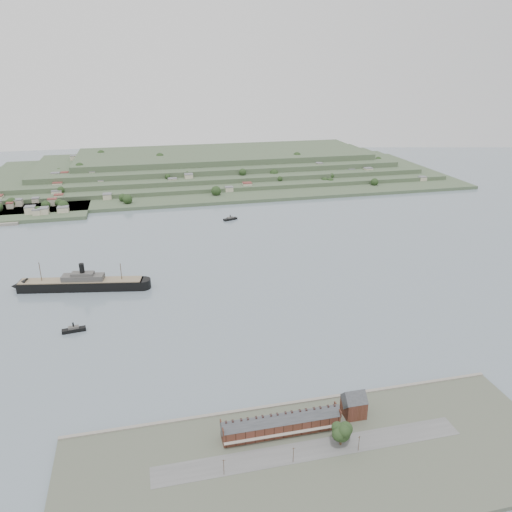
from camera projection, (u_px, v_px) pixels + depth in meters
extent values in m
plane|color=slate|center=(234.00, 286.00, 385.69)|extent=(1400.00, 1400.00, 0.00)
cube|color=#4C5142|center=(316.00, 462.00, 214.95)|extent=(220.00, 80.00, 2.00)
cube|color=gray|center=(290.00, 405.00, 250.18)|extent=(220.00, 2.00, 2.60)
cube|color=#595959|center=(311.00, 450.00, 220.00)|extent=(140.00, 12.00, 0.10)
cube|color=#49271A|center=(281.00, 426.00, 229.31)|extent=(55.00, 8.00, 7.00)
cube|color=#323539|center=(281.00, 420.00, 228.03)|extent=(55.60, 8.15, 8.15)
cube|color=#A49D91|center=(284.00, 434.00, 225.14)|extent=(55.00, 1.60, 0.25)
cube|color=#49271A|center=(222.00, 428.00, 221.82)|extent=(0.50, 8.40, 3.00)
cube|color=#49271A|center=(338.00, 409.00, 233.50)|extent=(0.50, 8.40, 3.00)
cube|color=black|center=(234.00, 423.00, 222.48)|extent=(0.90, 1.40, 3.20)
cube|color=black|center=(246.00, 421.00, 223.65)|extent=(0.90, 1.40, 3.20)
cube|color=black|center=(276.00, 417.00, 226.56)|extent=(0.90, 1.40, 3.20)
cube|color=black|center=(287.00, 415.00, 227.73)|extent=(0.90, 1.40, 3.20)
cube|color=black|center=(316.00, 410.00, 230.65)|extent=(0.90, 1.40, 3.20)
cube|color=black|center=(327.00, 409.00, 231.82)|extent=(0.90, 1.40, 3.20)
cube|color=#49271A|center=(354.00, 407.00, 240.52)|extent=(10.00, 10.00, 9.00)
cube|color=#323539|center=(354.00, 399.00, 238.88)|extent=(10.40, 10.18, 10.18)
cube|color=#374B32|center=(187.00, 181.00, 711.20)|extent=(760.00, 260.00, 4.00)
cube|color=#374B32|center=(198.00, 174.00, 736.46)|extent=(680.00, 220.00, 5.00)
cube|color=#374B32|center=(207.00, 167.00, 751.22)|extent=(600.00, 200.00, 6.00)
cube|color=#374B32|center=(215.00, 161.00, 765.62)|extent=(520.00, 180.00, 7.00)
cube|color=#374B32|center=(223.00, 154.00, 779.66)|extent=(440.00, 160.00, 8.00)
cube|color=#374B32|center=(21.00, 211.00, 569.08)|extent=(150.00, 90.00, 4.00)
cube|color=gray|center=(8.00, 223.00, 530.17)|extent=(22.00, 14.00, 2.80)
cube|color=black|center=(81.00, 285.00, 378.21)|extent=(93.21, 28.63, 7.19)
cone|color=black|center=(19.00, 286.00, 376.03)|extent=(14.33, 14.33, 12.33)
cylinder|color=black|center=(143.00, 284.00, 380.39)|extent=(12.33, 12.33, 7.19)
cube|color=#7D6D53|center=(81.00, 280.00, 376.78)|extent=(91.00, 27.25, 0.62)
cube|color=#484643|center=(83.00, 277.00, 376.05)|extent=(31.99, 14.60, 4.11)
cube|color=#484643|center=(83.00, 274.00, 375.04)|extent=(17.46, 10.01, 2.57)
cylinder|color=black|center=(82.00, 269.00, 373.61)|extent=(3.70, 3.70, 9.25)
cylinder|color=#463320|center=(40.00, 273.00, 372.91)|extent=(0.51, 0.51, 16.44)
cylinder|color=#463320|center=(121.00, 272.00, 376.09)|extent=(0.51, 0.51, 14.39)
cube|color=black|center=(74.00, 330.00, 319.70)|extent=(15.04, 5.70, 2.35)
cube|color=#484643|center=(74.00, 328.00, 319.05)|extent=(6.94, 3.92, 1.76)
cylinder|color=black|center=(73.00, 325.00, 318.34)|extent=(0.98, 0.98, 3.42)
cube|color=black|center=(230.00, 219.00, 543.81)|extent=(16.19, 9.52, 2.09)
cube|color=#484643|center=(230.00, 218.00, 543.23)|extent=(7.81, 5.71, 1.57)
cylinder|color=black|center=(230.00, 216.00, 542.60)|extent=(0.87, 0.87, 3.04)
cylinder|color=#463320|center=(341.00, 440.00, 222.57)|extent=(1.11, 1.11, 4.63)
sphere|color=black|center=(341.00, 433.00, 221.05)|extent=(8.34, 8.34, 8.34)
sphere|color=black|center=(346.00, 429.00, 222.04)|extent=(6.48, 6.48, 6.48)
sphere|color=black|center=(339.00, 435.00, 219.23)|extent=(5.93, 5.93, 5.93)
sphere|color=black|center=(344.00, 431.00, 218.46)|extent=(5.56, 5.56, 5.56)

